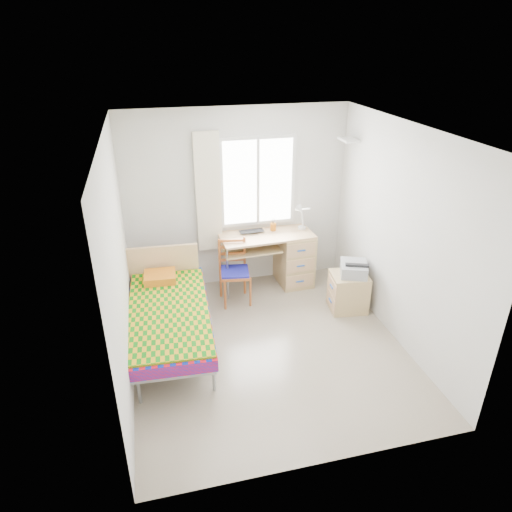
{
  "coord_description": "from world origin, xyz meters",
  "views": [
    {
      "loc": [
        -1.22,
        -4.36,
        3.46
      ],
      "look_at": [
        -0.02,
        0.55,
        0.97
      ],
      "focal_mm": 32.0,
      "sensor_mm": 36.0,
      "label": 1
    }
  ],
  "objects_px": {
    "bed": "(168,312)",
    "cabinet": "(348,292)",
    "printer": "(354,268)",
    "desk": "(289,256)",
    "chair": "(235,267)"
  },
  "relations": [
    {
      "from": "desk",
      "to": "cabinet",
      "type": "distance_m",
      "value": 1.08
    },
    {
      "from": "chair",
      "to": "printer",
      "type": "distance_m",
      "value": 1.63
    },
    {
      "from": "cabinet",
      "to": "printer",
      "type": "xyz_separation_m",
      "value": [
        0.05,
        0.01,
        0.35
      ]
    },
    {
      "from": "bed",
      "to": "cabinet",
      "type": "height_order",
      "value": "bed"
    },
    {
      "from": "bed",
      "to": "printer",
      "type": "bearing_deg",
      "value": 7.43
    },
    {
      "from": "bed",
      "to": "desk",
      "type": "xyz_separation_m",
      "value": [
        1.88,
        1.09,
        0.02
      ]
    },
    {
      "from": "cabinet",
      "to": "chair",
      "type": "bearing_deg",
      "value": 164.76
    },
    {
      "from": "cabinet",
      "to": "printer",
      "type": "bearing_deg",
      "value": 18.03
    },
    {
      "from": "bed",
      "to": "printer",
      "type": "distance_m",
      "value": 2.5
    },
    {
      "from": "desk",
      "to": "printer",
      "type": "bearing_deg",
      "value": -58.69
    },
    {
      "from": "desk",
      "to": "chair",
      "type": "xyz_separation_m",
      "value": [
        -0.9,
        -0.3,
        0.06
      ]
    },
    {
      "from": "desk",
      "to": "bed",
      "type": "bearing_deg",
      "value": -152.98
    },
    {
      "from": "bed",
      "to": "desk",
      "type": "height_order",
      "value": "bed"
    },
    {
      "from": "desk",
      "to": "cabinet",
      "type": "bearing_deg",
      "value": -61.35
    },
    {
      "from": "bed",
      "to": "chair",
      "type": "relative_size",
      "value": 2.29
    }
  ]
}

